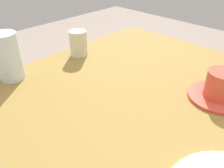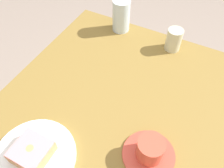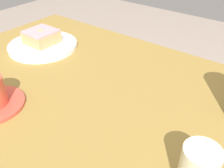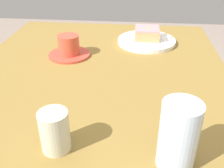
# 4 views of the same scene
# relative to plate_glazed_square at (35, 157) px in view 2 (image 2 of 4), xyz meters

# --- Properties ---
(table) EXTENTS (0.92, 0.83, 0.76)m
(table) POSITION_rel_plate_glazed_square_xyz_m (-0.23, 0.16, -0.11)
(table) COLOR olive
(table) RESTS_ON ground_plane
(plate_glazed_square) EXTENTS (0.23, 0.23, 0.02)m
(plate_glazed_square) POSITION_rel_plate_glazed_square_xyz_m (0.00, 0.00, 0.00)
(plate_glazed_square) COLOR white
(plate_glazed_square) RESTS_ON table
(napkin_glazed_square) EXTENTS (0.21, 0.21, 0.00)m
(napkin_glazed_square) POSITION_rel_plate_glazed_square_xyz_m (0.00, 0.00, 0.01)
(napkin_glazed_square) COLOR white
(napkin_glazed_square) RESTS_ON plate_glazed_square
(donut_glazed_square) EXTENTS (0.09, 0.09, 0.04)m
(donut_glazed_square) POSITION_rel_plate_glazed_square_xyz_m (0.00, 0.00, 0.03)
(donut_glazed_square) COLOR tan
(donut_glazed_square) RESTS_ON napkin_glazed_square
(water_glass) EXTENTS (0.07, 0.07, 0.14)m
(water_glass) POSITION_rel_plate_glazed_square_xyz_m (-0.63, -0.04, 0.06)
(water_glass) COLOR silver
(water_glass) RESTS_ON table
(coffee_cup) EXTENTS (0.15, 0.15, 0.08)m
(coffee_cup) POSITION_rel_plate_glazed_square_xyz_m (-0.15, 0.28, 0.02)
(coffee_cup) COLOR #CE4635
(coffee_cup) RESTS_ON table
(sugar_jar) EXTENTS (0.06, 0.06, 0.09)m
(sugar_jar) POSITION_rel_plate_glazed_square_xyz_m (-0.61, 0.19, 0.04)
(sugar_jar) COLOR beige
(sugar_jar) RESTS_ON table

